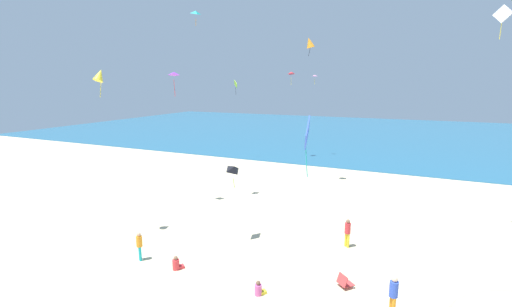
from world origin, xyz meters
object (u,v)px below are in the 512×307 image
at_px(kite_white, 503,14).
at_px(kite_purple, 174,74).
at_px(person_1, 139,244).
at_px(person_3, 177,264).
at_px(person_5, 348,231).
at_px(kite_blue, 307,134).
at_px(kite_pink, 315,76).
at_px(kite_yellow, 99,75).
at_px(kite_lime, 236,84).
at_px(kite_teal, 196,12).
at_px(person_4, 259,289).
at_px(beach_chair_far_left, 344,282).
at_px(kite_red, 291,73).
at_px(person_0, 393,293).
at_px(kite_orange, 310,43).
at_px(kite_black, 235,169).

distance_m(kite_white, kite_purple, 19.99).
relative_size(person_1, person_3, 2.14).
distance_m(person_5, kite_blue, 10.15).
distance_m(kite_pink, kite_yellow, 28.17).
relative_size(kite_pink, kite_lime, 0.65).
bearing_deg(kite_lime, kite_purple, -77.41).
relative_size(kite_white, kite_teal, 1.68).
bearing_deg(person_3, kite_white, -15.40).
bearing_deg(kite_blue, person_3, 163.91).
height_order(person_4, kite_blue, kite_blue).
relative_size(beach_chair_far_left, kite_red, 0.51).
relative_size(beach_chair_far_left, person_3, 1.19).
bearing_deg(kite_white, kite_yellow, -155.17).
bearing_deg(person_0, kite_orange, -93.10).
distance_m(kite_yellow, kite_orange, 17.58).
xyz_separation_m(kite_lime, kite_purple, (3.66, -16.37, 0.75)).
distance_m(person_0, person_4, 5.41).
xyz_separation_m(beach_chair_far_left, person_5, (-0.60, 4.04, 0.67)).
xyz_separation_m(person_0, person_3, (-9.80, -0.60, -0.71)).
bearing_deg(person_1, person_0, -46.97).
relative_size(beach_chair_far_left, person_4, 1.28).
distance_m(kite_blue, kite_yellow, 13.49).
bearing_deg(kite_pink, kite_teal, -99.37).
bearing_deg(person_1, kite_lime, 56.30).
bearing_deg(person_0, kite_white, -141.49).
height_order(person_3, kite_pink, kite_pink).
relative_size(person_3, kite_lime, 0.40).
xyz_separation_m(person_1, kite_orange, (3.69, 17.37, 11.48)).
bearing_deg(kite_black, person_5, 17.57).
height_order(kite_teal, kite_orange, kite_teal).
bearing_deg(kite_yellow, kite_purple, 88.14).
bearing_deg(kite_teal, kite_purple, -129.56).
distance_m(kite_lime, kite_yellow, 22.93).
bearing_deg(kite_pink, person_0, -68.99).
xyz_separation_m(kite_teal, kite_orange, (6.01, 8.07, -1.49)).
distance_m(person_1, kite_pink, 30.81).
relative_size(person_3, kite_orange, 0.44).
distance_m(person_0, kite_white, 15.94).
xyz_separation_m(beach_chair_far_left, person_1, (-10.02, -1.86, 0.61)).
xyz_separation_m(person_1, person_3, (2.27, 0.03, -0.61)).
relative_size(beach_chair_far_left, kite_purple, 0.48).
bearing_deg(person_4, kite_purple, 89.78).
bearing_deg(person_0, kite_red, -93.05).
height_order(person_4, kite_yellow, kite_yellow).
relative_size(person_0, person_5, 1.05).
relative_size(person_1, kite_pink, 1.33).
relative_size(person_1, kite_white, 0.84).
relative_size(beach_chair_far_left, kite_blue, 0.42).
relative_size(person_3, kite_yellow, 0.44).
distance_m(person_4, kite_black, 6.74).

